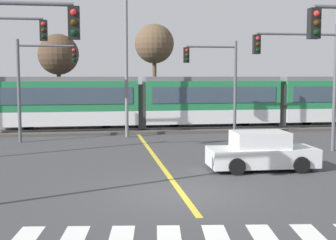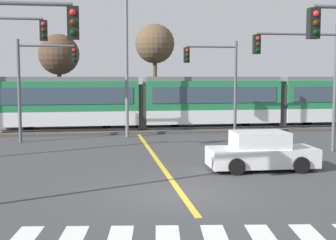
% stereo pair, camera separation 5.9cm
% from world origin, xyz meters
% --- Properties ---
extents(ground_plane, '(200.00, 200.00, 0.00)m').
position_xyz_m(ground_plane, '(0.00, 0.00, 0.00)').
color(ground_plane, '#3D3D3F').
extents(track_bed, '(120.00, 4.00, 0.18)m').
position_xyz_m(track_bed, '(0.00, 16.66, 0.09)').
color(track_bed, '#4C4742').
rests_on(track_bed, ground).
extents(rail_near, '(120.00, 0.08, 0.10)m').
position_xyz_m(rail_near, '(0.00, 15.94, 0.23)').
color(rail_near, '#939399').
rests_on(rail_near, track_bed).
extents(rail_far, '(120.00, 0.08, 0.10)m').
position_xyz_m(rail_far, '(0.00, 17.38, 0.23)').
color(rail_far, '#939399').
rests_on(rail_far, track_bed).
extents(light_rail_tram, '(28.00, 2.64, 3.43)m').
position_xyz_m(light_rail_tram, '(5.06, 16.65, 2.05)').
color(light_rail_tram, silver).
rests_on(light_rail_tram, track_bed).
extents(lane_centre_line, '(0.20, 17.26, 0.01)m').
position_xyz_m(lane_centre_line, '(0.00, 6.03, 0.00)').
color(lane_centre_line, gold).
rests_on(lane_centre_line, ground).
extents(sedan_crossing, '(4.23, 1.98, 1.52)m').
position_xyz_m(sedan_crossing, '(3.78, 3.15, 0.70)').
color(sedan_crossing, silver).
rests_on(sedan_crossing, ground).
extents(traffic_light_far_right, '(3.25, 0.38, 5.74)m').
position_xyz_m(traffic_light_far_right, '(4.59, 12.95, 3.81)').
color(traffic_light_far_right, '#515459').
rests_on(traffic_light_far_right, ground).
extents(traffic_light_mid_right, '(4.25, 0.38, 6.15)m').
position_xyz_m(traffic_light_mid_right, '(7.41, 6.93, 4.07)').
color(traffic_light_mid_right, '#515459').
rests_on(traffic_light_mid_right, ground).
extents(traffic_light_far_left, '(3.25, 0.38, 5.67)m').
position_xyz_m(traffic_light_far_left, '(-5.68, 12.37, 3.76)').
color(traffic_light_far_left, '#515459').
rests_on(traffic_light_far_left, ground).
extents(street_lamp_centre, '(2.52, 0.28, 9.68)m').
position_xyz_m(street_lamp_centre, '(-0.57, 13.70, 5.47)').
color(street_lamp_centre, slate).
rests_on(street_lamp_centre, ground).
extents(bare_tree_west, '(3.03, 3.03, 6.76)m').
position_xyz_m(bare_tree_west, '(-5.31, 21.69, 5.20)').
color(bare_tree_west, brown).
rests_on(bare_tree_west, ground).
extents(bare_tree_east, '(3.04, 3.04, 7.65)m').
position_xyz_m(bare_tree_east, '(1.94, 22.01, 6.06)').
color(bare_tree_east, brown).
rests_on(bare_tree_east, ground).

